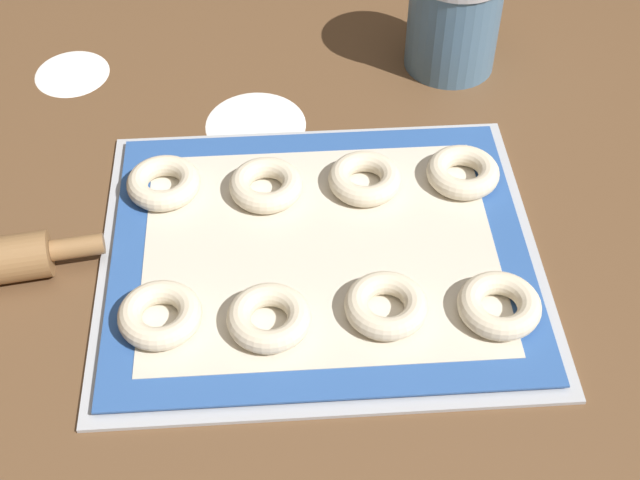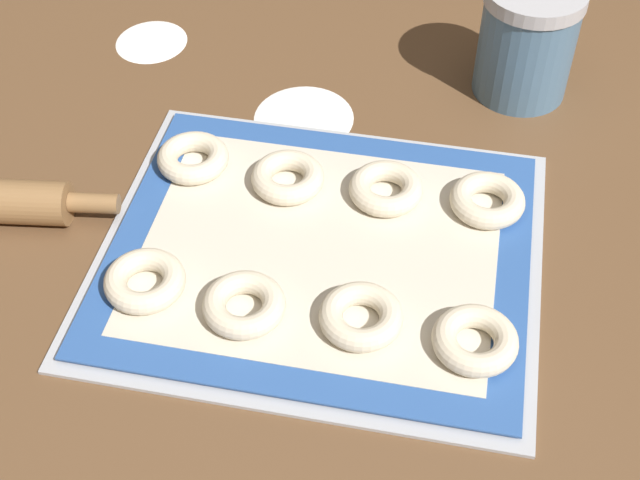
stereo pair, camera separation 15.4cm
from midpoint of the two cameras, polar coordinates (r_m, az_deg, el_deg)
ground_plane at (r=0.87m, az=3.92°, el=-1.05°), size 2.80×2.80×0.00m
baking_tray at (r=0.87m, az=5.04°, el=-1.30°), size 0.43×0.37×0.01m
baking_mat at (r=0.86m, az=5.06°, el=-1.06°), size 0.40×0.35×0.00m
bagel_front_far_left at (r=0.82m, az=-6.00°, el=-3.15°), size 0.08×0.08×0.02m
bagel_front_mid_left at (r=0.80m, az=0.55°, el=-4.72°), size 0.08×0.08×0.02m
bagel_front_mid_right at (r=0.80m, az=8.16°, el=-5.43°), size 0.08×0.08×0.02m
bagel_front_far_right at (r=0.80m, az=15.39°, el=-6.77°), size 0.08×0.08×0.02m
bagel_back_far_left at (r=0.94m, az=-3.56°, el=4.86°), size 0.08×0.08×0.02m
bagel_back_mid_left at (r=0.91m, az=2.69°, el=3.60°), size 0.08×0.08×0.02m
bagel_back_mid_right at (r=0.91m, az=9.05°, el=2.84°), size 0.08×0.08×0.02m
bagel_back_far_right at (r=0.92m, az=15.40°, el=2.04°), size 0.08×0.08×0.02m
flour_canister at (r=1.07m, az=17.25°, el=11.77°), size 0.11×0.11×0.13m
flour_patch_near at (r=1.02m, az=3.26°, el=7.51°), size 0.11×0.12×0.00m
flour_patch_far at (r=1.15m, az=-6.99°, el=12.25°), size 0.09×0.10×0.00m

